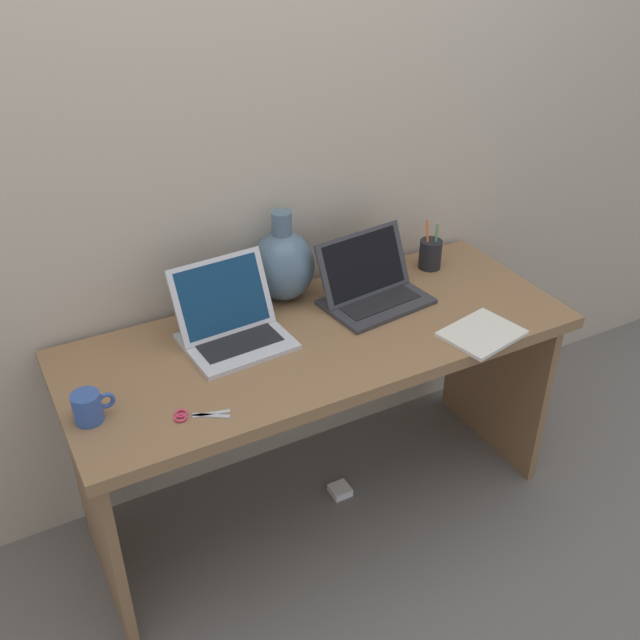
{
  "coord_description": "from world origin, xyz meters",
  "views": [
    {
      "loc": [
        -0.9,
        -1.67,
        1.97
      ],
      "look_at": [
        0.0,
        0.0,
        0.78
      ],
      "focal_mm": 41.4,
      "sensor_mm": 36.0,
      "label": 1
    }
  ],
  "objects_px": {
    "laptop_left": "(230,321)",
    "coffee_mug": "(88,407)",
    "pen_cup": "(430,254)",
    "scissors": "(192,415)",
    "power_brick": "(340,490)",
    "notebook_stack": "(482,334)",
    "laptop_right": "(370,285)",
    "green_vase": "(283,264)"
  },
  "relations": [
    {
      "from": "coffee_mug",
      "to": "power_brick",
      "type": "height_order",
      "value": "coffee_mug"
    },
    {
      "from": "coffee_mug",
      "to": "laptop_right",
      "type": "bearing_deg",
      "value": 10.68
    },
    {
      "from": "power_brick",
      "to": "scissors",
      "type": "bearing_deg",
      "value": -161.13
    },
    {
      "from": "laptop_right",
      "to": "scissors",
      "type": "bearing_deg",
      "value": -158.06
    },
    {
      "from": "laptop_left",
      "to": "laptop_right",
      "type": "bearing_deg",
      "value": -0.43
    },
    {
      "from": "laptop_left",
      "to": "notebook_stack",
      "type": "xyz_separation_m",
      "value": [
        0.68,
        -0.35,
        -0.05
      ]
    },
    {
      "from": "coffee_mug",
      "to": "power_brick",
      "type": "xyz_separation_m",
      "value": [
        0.8,
        0.08,
        -0.75
      ]
    },
    {
      "from": "laptop_left",
      "to": "coffee_mug",
      "type": "distance_m",
      "value": 0.51
    },
    {
      "from": "laptop_left",
      "to": "power_brick",
      "type": "distance_m",
      "value": 0.85
    },
    {
      "from": "pen_cup",
      "to": "power_brick",
      "type": "xyz_separation_m",
      "value": [
        -0.46,
        -0.19,
        -0.77
      ]
    },
    {
      "from": "green_vase",
      "to": "scissors",
      "type": "xyz_separation_m",
      "value": [
        -0.48,
        -0.44,
        -0.12
      ]
    },
    {
      "from": "coffee_mug",
      "to": "green_vase",
      "type": "bearing_deg",
      "value": 24.8
    },
    {
      "from": "pen_cup",
      "to": "power_brick",
      "type": "height_order",
      "value": "pen_cup"
    },
    {
      "from": "pen_cup",
      "to": "scissors",
      "type": "relative_size",
      "value": 1.25
    },
    {
      "from": "laptop_left",
      "to": "laptop_right",
      "type": "relative_size",
      "value": 0.89
    },
    {
      "from": "notebook_stack",
      "to": "pen_cup",
      "type": "bearing_deg",
      "value": 75.23
    },
    {
      "from": "scissors",
      "to": "pen_cup",
      "type": "bearing_deg",
      "value": 20.5
    },
    {
      "from": "laptop_left",
      "to": "green_vase",
      "type": "relative_size",
      "value": 1.04
    },
    {
      "from": "scissors",
      "to": "laptop_left",
      "type": "bearing_deg",
      "value": 51.68
    },
    {
      "from": "coffee_mug",
      "to": "laptop_left",
      "type": "bearing_deg",
      "value": 21.48
    },
    {
      "from": "coffee_mug",
      "to": "pen_cup",
      "type": "bearing_deg",
      "value": 12.23
    },
    {
      "from": "power_brick",
      "to": "green_vase",
      "type": "bearing_deg",
      "value": 109.13
    },
    {
      "from": "green_vase",
      "to": "power_brick",
      "type": "relative_size",
      "value": 4.37
    },
    {
      "from": "laptop_right",
      "to": "coffee_mug",
      "type": "bearing_deg",
      "value": -169.32
    },
    {
      "from": "notebook_stack",
      "to": "scissors",
      "type": "distance_m",
      "value": 0.92
    },
    {
      "from": "laptop_left",
      "to": "notebook_stack",
      "type": "distance_m",
      "value": 0.77
    },
    {
      "from": "coffee_mug",
      "to": "pen_cup",
      "type": "distance_m",
      "value": 1.3
    },
    {
      "from": "pen_cup",
      "to": "scissors",
      "type": "bearing_deg",
      "value": -159.5
    },
    {
      "from": "laptop_right",
      "to": "scissors",
      "type": "relative_size",
      "value": 2.48
    },
    {
      "from": "green_vase",
      "to": "power_brick",
      "type": "bearing_deg",
      "value": -70.87
    },
    {
      "from": "pen_cup",
      "to": "coffee_mug",
      "type": "bearing_deg",
      "value": -167.77
    },
    {
      "from": "laptop_right",
      "to": "coffee_mug",
      "type": "height_order",
      "value": "laptop_right"
    },
    {
      "from": "laptop_right",
      "to": "scissors",
      "type": "height_order",
      "value": "laptop_right"
    },
    {
      "from": "green_vase",
      "to": "laptop_right",
      "type": "bearing_deg",
      "value": -31.9
    },
    {
      "from": "laptop_left",
      "to": "scissors",
      "type": "distance_m",
      "value": 0.38
    },
    {
      "from": "laptop_right",
      "to": "power_brick",
      "type": "distance_m",
      "value": 0.79
    },
    {
      "from": "laptop_right",
      "to": "power_brick",
      "type": "relative_size",
      "value": 5.13
    },
    {
      "from": "green_vase",
      "to": "coffee_mug",
      "type": "relative_size",
      "value": 2.73
    },
    {
      "from": "notebook_stack",
      "to": "coffee_mug",
      "type": "bearing_deg",
      "value": 171.91
    },
    {
      "from": "scissors",
      "to": "power_brick",
      "type": "xyz_separation_m",
      "value": [
        0.57,
        0.19,
        -0.72
      ]
    },
    {
      "from": "laptop_left",
      "to": "laptop_right",
      "type": "distance_m",
      "value": 0.49
    },
    {
      "from": "laptop_right",
      "to": "coffee_mug",
      "type": "distance_m",
      "value": 0.98
    }
  ]
}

